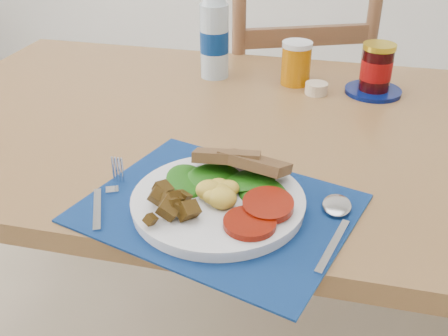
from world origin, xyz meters
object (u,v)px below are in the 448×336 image
Objects in this scene: chair_far at (291,75)px; jam_on_saucer at (376,72)px; breakfast_plate at (214,198)px; water_bottle at (214,35)px; juice_glass at (296,64)px.

chair_far is 0.52m from jam_on_saucer.
chair_far is 4.56× the size of breakfast_plate.
breakfast_plate is at bearing -75.61° from water_bottle.
breakfast_plate is 0.59m from juice_glass.
juice_glass is at bearing 74.73° from chair_far.
breakfast_plate is 0.62m from water_bottle.
breakfast_plate is 2.73× the size of juice_glass.
water_bottle reaches higher than jam_on_saucer.
water_bottle is at bearing 176.88° from jam_on_saucer.
chair_far is 12.42× the size of juice_glass.
water_bottle is 2.46× the size of juice_glass.
water_bottle is at bearing 45.82° from chair_far.
jam_on_saucer is at bearing -3.12° from water_bottle.
jam_on_saucer is (0.40, -0.02, -0.06)m from water_bottle.
chair_far reaches higher than water_bottle.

